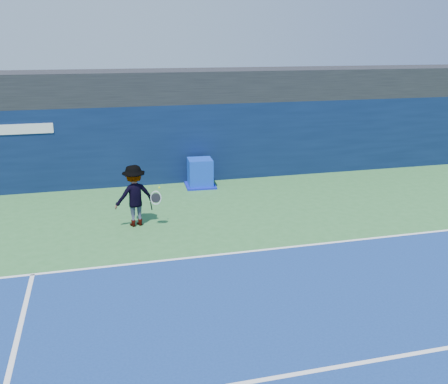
{
  "coord_description": "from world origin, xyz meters",
  "views": [
    {
      "loc": [
        -3.31,
        -8.49,
        5.3
      ],
      "look_at": [
        0.25,
        5.2,
        1.0
      ],
      "focal_mm": 40.0,
      "sensor_mm": 36.0,
      "label": 1
    }
  ],
  "objects": [
    {
      "name": "ground",
      "position": [
        0.0,
        0.0,
        0.0
      ],
      "size": [
        80.0,
        80.0,
        0.0
      ],
      "primitive_type": "plane",
      "color": "#327036",
      "rests_on": "ground"
    },
    {
      "name": "baseline",
      "position": [
        0.0,
        3.0,
        0.01
      ],
      "size": [
        24.0,
        0.1,
        0.01
      ],
      "primitive_type": "cube",
      "color": "white",
      "rests_on": "ground"
    },
    {
      "name": "service_line",
      "position": [
        0.0,
        -2.0,
        0.01
      ],
      "size": [
        24.0,
        0.1,
        0.01
      ],
      "primitive_type": "cube",
      "color": "white",
      "rests_on": "ground"
    },
    {
      "name": "stadium_band",
      "position": [
        0.0,
        11.5,
        3.6
      ],
      "size": [
        36.0,
        3.0,
        1.2
      ],
      "primitive_type": "cube",
      "color": "black",
      "rests_on": "back_wall_assembly"
    },
    {
      "name": "back_wall_assembly",
      "position": [
        -0.0,
        10.5,
        1.5
      ],
      "size": [
        36.0,
        1.03,
        3.0
      ],
      "color": "#0A193A",
      "rests_on": "ground"
    },
    {
      "name": "equipment_cart",
      "position": [
        0.4,
        9.35,
        0.48
      ],
      "size": [
        1.17,
        1.17,
        1.06
      ],
      "color": "#0D35C2",
      "rests_on": "ground"
    },
    {
      "name": "tennis_player",
      "position": [
        -2.33,
        5.75,
        0.92
      ],
      "size": [
        1.42,
        0.94,
        1.85
      ],
      "color": "silver",
      "rests_on": "ground"
    },
    {
      "name": "tennis_ball",
      "position": [
        -1.62,
        5.56,
        1.18
      ],
      "size": [
        0.06,
        0.06,
        0.06
      ],
      "color": "#B5D818",
      "rests_on": "ground"
    }
  ]
}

